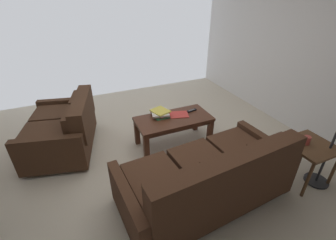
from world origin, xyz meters
The scene contains 10 objects.
ground_plane centered at (0.00, 0.00, 0.00)m, with size 5.06×5.27×0.01m, color beige.
wall_left centered at (-2.53, 0.00, 1.27)m, with size 0.12×5.27×2.55m, color silver.
sofa_main centered at (-0.30, 0.90, 0.35)m, with size 1.92×1.04×0.85m.
loveseat_near centered at (1.06, -0.79, 0.34)m, with size 1.10×1.38×0.80m.
coffee_table centered at (-0.43, -0.28, 0.38)m, with size 1.10×0.53×0.45m.
end_table centered at (-1.59, 1.05, 0.44)m, with size 0.50×0.50×0.52m.
coffee_mug centered at (-1.54, 1.01, 0.57)m, with size 0.10×0.08×0.10m.
book_stack centered at (-0.28, -0.43, 0.50)m, with size 0.30×0.33×0.08m.
tv_remote centered at (-0.78, -0.36, 0.46)m, with size 0.17×0.07×0.02m.
loose_magazine centered at (-0.55, -0.34, 0.46)m, with size 0.21×0.27×0.01m, color #C63833.
Camera 1 is at (0.82, 2.38, 2.12)m, focal length 24.75 mm.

